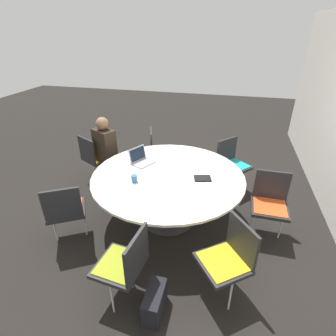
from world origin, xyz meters
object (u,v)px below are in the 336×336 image
(chair_4, at_px, (270,200))
(chair_3, at_px, (229,256))
(chair_0, at_px, (95,155))
(handbag, at_px, (155,302))
(laptop, at_px, (141,159))
(coffee_cup, at_px, (134,179))
(person_0, at_px, (106,147))
(chair_2, at_px, (125,262))
(chair_5, at_px, (232,161))
(chair_1, at_px, (65,209))
(spiral_notebook, at_px, (203,178))
(chair_6, at_px, (159,149))

(chair_4, bearing_deg, chair_3, 67.14)
(chair_0, height_order, handbag, chair_0)
(chair_0, relative_size, laptop, 2.33)
(coffee_cup, bearing_deg, handbag, 27.19)
(person_0, bearing_deg, coffee_cup, -19.97)
(chair_2, xyz_separation_m, chair_3, (-0.30, 0.93, 0.00))
(chair_4, height_order, chair_5, same)
(chair_1, height_order, chair_3, same)
(chair_3, bearing_deg, person_0, 13.78)
(chair_4, xyz_separation_m, coffee_cup, (0.31, -1.67, 0.26))
(spiral_notebook, bearing_deg, laptop, -104.88)
(chair_4, bearing_deg, chair_0, -12.20)
(chair_6, bearing_deg, coffee_cup, -13.96)
(chair_6, height_order, person_0, person_0)
(chair_5, bearing_deg, coffee_cup, -0.86)
(spiral_notebook, bearing_deg, chair_0, -110.12)
(chair_2, relative_size, spiral_notebook, 3.59)
(chair_1, relative_size, chair_4, 1.00)
(handbag, bearing_deg, chair_5, 166.04)
(chair_6, relative_size, spiral_notebook, 3.59)
(chair_2, xyz_separation_m, chair_4, (-1.34, 1.39, 0.00))
(chair_3, xyz_separation_m, coffee_cup, (-0.73, -1.20, 0.26))
(person_0, xyz_separation_m, spiral_notebook, (0.65, 1.65, 0.03))
(chair_0, height_order, chair_6, same)
(handbag, bearing_deg, chair_6, -165.46)
(person_0, relative_size, handbag, 3.36)
(chair_2, distance_m, person_0, 2.26)
(chair_0, height_order, chair_5, same)
(chair_5, distance_m, coffee_cup, 1.77)
(chair_1, bearing_deg, chair_2, -60.69)
(chair_3, distance_m, handbag, 0.83)
(chair_1, bearing_deg, chair_3, -38.79)
(spiral_notebook, distance_m, coffee_cup, 0.86)
(chair_5, height_order, handbag, chair_5)
(chair_0, bearing_deg, chair_6, 56.25)
(chair_3, xyz_separation_m, handbag, (0.38, -0.63, -0.38))
(chair_4, distance_m, coffee_cup, 1.72)
(chair_1, xyz_separation_m, chair_6, (-1.94, 0.62, 0.00))
(chair_6, bearing_deg, chair_1, -35.78)
(laptop, xyz_separation_m, spiral_notebook, (0.24, 0.91, -0.04))
(chair_2, relative_size, chair_5, 1.00)
(chair_0, distance_m, chair_1, 1.46)
(chair_3, bearing_deg, chair_0, 16.33)
(chair_3, bearing_deg, chair_1, 44.72)
(chair_3, distance_m, coffee_cup, 1.43)
(spiral_notebook, bearing_deg, handbag, -9.99)
(chair_1, distance_m, laptop, 1.18)
(chair_6, relative_size, coffee_cup, 9.09)
(chair_1, height_order, chair_5, same)
(chair_5, bearing_deg, chair_2, 20.07)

